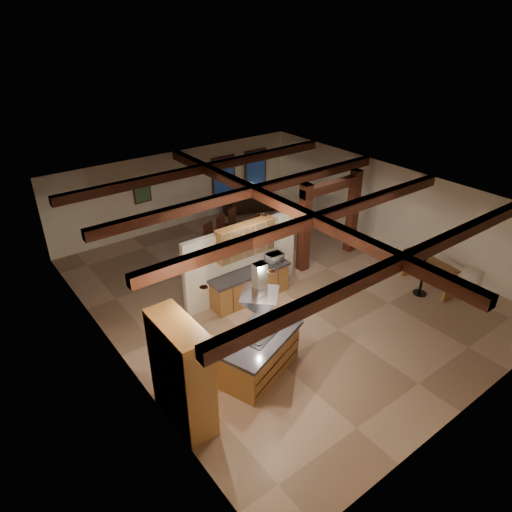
{
  "coord_description": "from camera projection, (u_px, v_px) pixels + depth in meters",
  "views": [
    {
      "loc": [
        -7.58,
        -8.85,
        7.49
      ],
      "look_at": [
        -0.49,
        0.5,
        1.09
      ],
      "focal_mm": 32.0,
      "sensor_mm": 36.0,
      "label": 1
    }
  ],
  "objects": [
    {
      "name": "ground",
      "position": [
        279.0,
        289.0,
        13.8
      ],
      "size": [
        12.0,
        12.0,
        0.0
      ],
      "primitive_type": "plane",
      "color": "tan",
      "rests_on": "ground"
    },
    {
      "name": "room_walls",
      "position": [
        280.0,
        236.0,
        12.95
      ],
      "size": [
        12.0,
        12.0,
        12.0
      ],
      "color": "white",
      "rests_on": "ground"
    },
    {
      "name": "ceiling_beams",
      "position": [
        281.0,
        204.0,
        12.48
      ],
      "size": [
        10.0,
        12.0,
        0.28
      ],
      "color": "#3A140E",
      "rests_on": "room_walls"
    },
    {
      "name": "timber_posts",
      "position": [
        330.0,
        211.0,
        14.63
      ],
      "size": [
        2.5,
        0.3,
        2.9
      ],
      "color": "#3A140E",
      "rests_on": "ground"
    },
    {
      "name": "partition_wall",
      "position": [
        242.0,
        261.0,
        13.09
      ],
      "size": [
        3.8,
        0.18,
        2.2
      ],
      "primitive_type": "cube",
      "color": "white",
      "rests_on": "ground"
    },
    {
      "name": "pantry_cabinet",
      "position": [
        182.0,
        373.0,
        8.93
      ],
      "size": [
        0.67,
        1.6,
        2.4
      ],
      "color": "#996131",
      "rests_on": "ground"
    },
    {
      "name": "back_counter",
      "position": [
        250.0,
        285.0,
        13.12
      ],
      "size": [
        2.5,
        0.66,
        0.94
      ],
      "color": "#996131",
      "rests_on": "ground"
    },
    {
      "name": "upper_display_cabinet",
      "position": [
        245.0,
        240.0,
        12.6
      ],
      "size": [
        1.8,
        0.36,
        0.95
      ],
      "color": "#996131",
      "rests_on": "partition_wall"
    },
    {
      "name": "range_hood",
      "position": [
        260.0,
        309.0,
        9.83
      ],
      "size": [
        1.1,
        1.1,
        1.4
      ],
      "color": "silver",
      "rests_on": "room_walls"
    },
    {
      "name": "back_windows",
      "position": [
        240.0,
        174.0,
        18.72
      ],
      "size": [
        2.7,
        0.07,
        1.7
      ],
      "color": "#3A140E",
      "rests_on": "room_walls"
    },
    {
      "name": "framed_art",
      "position": [
        142.0,
        191.0,
        16.34
      ],
      "size": [
        0.65,
        0.05,
        0.85
      ],
      "color": "#3A140E",
      "rests_on": "room_walls"
    },
    {
      "name": "recessed_cans",
      "position": [
        249.0,
        254.0,
        9.73
      ],
      "size": [
        3.16,
        2.46,
        0.03
      ],
      "color": "silver",
      "rests_on": "room_walls"
    },
    {
      "name": "kitchen_island",
      "position": [
        259.0,
        354.0,
        10.43
      ],
      "size": [
        2.37,
        1.77,
        1.05
      ],
      "color": "#996131",
      "rests_on": "ground"
    },
    {
      "name": "dining_table",
      "position": [
        233.0,
        243.0,
        15.82
      ],
      "size": [
        2.04,
        1.46,
        0.65
      ],
      "primitive_type": "imported",
      "rotation": [
        0.0,
        0.0,
        -0.26
      ],
      "color": "#3B1A0E",
      "rests_on": "ground"
    },
    {
      "name": "sofa",
      "position": [
        248.0,
        203.0,
        19.04
      ],
      "size": [
        2.27,
        1.48,
        0.62
      ],
      "primitive_type": "imported",
      "rotation": [
        0.0,
        0.0,
        2.8
      ],
      "color": "black",
      "rests_on": "ground"
    },
    {
      "name": "microwave",
      "position": [
        275.0,
        258.0,
        13.31
      ],
      "size": [
        0.49,
        0.35,
        0.26
      ],
      "primitive_type": "imported",
      "rotation": [
        0.0,
        0.0,
        3.09
      ],
      "color": "silver",
      "rests_on": "back_counter"
    },
    {
      "name": "bar_counter",
      "position": [
        429.0,
        269.0,
        13.63
      ],
      "size": [
        0.69,
        1.83,
        0.94
      ],
      "color": "#996131",
      "rests_on": "ground"
    },
    {
      "name": "side_table",
      "position": [
        261.0,
        200.0,
        19.48
      ],
      "size": [
        0.53,
        0.53,
        0.5
      ],
      "primitive_type": "cube",
      "rotation": [
        0.0,
        0.0,
        0.42
      ],
      "color": "#3A140E",
      "rests_on": "ground"
    },
    {
      "name": "table_lamp",
      "position": [
        261.0,
        189.0,
        19.24
      ],
      "size": [
        0.29,
        0.29,
        0.35
      ],
      "color": "black",
      "rests_on": "side_table"
    },
    {
      "name": "bar_stool_a",
      "position": [
        421.0,
        278.0,
        13.38
      ],
      "size": [
        0.36,
        0.37,
        1.02
      ],
      "color": "black",
      "rests_on": "ground"
    },
    {
      "name": "bar_stool_b",
      "position": [
        422.0,
        276.0,
        13.34
      ],
      "size": [
        0.42,
        0.43,
        1.13
      ],
      "color": "black",
      "rests_on": "ground"
    },
    {
      "name": "dining_chairs",
      "position": [
        233.0,
        235.0,
        15.67
      ],
      "size": [
        2.46,
        2.46,
        1.24
      ],
      "color": "#3A140E",
      "rests_on": "ground"
    }
  ]
}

